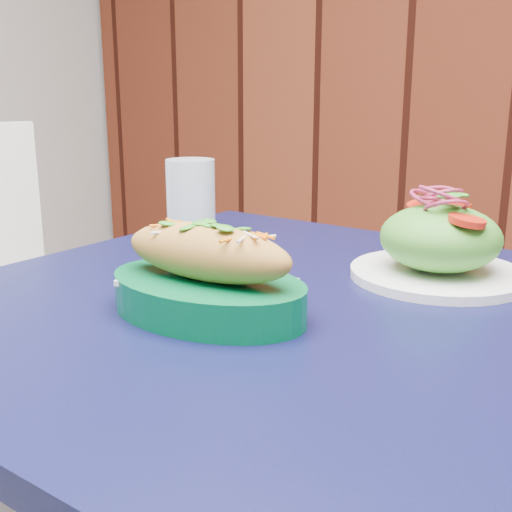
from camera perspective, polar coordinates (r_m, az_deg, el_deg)
The scene contains 4 objects.
cafe_table at distance 0.79m, azimuth 2.46°, elevation -9.79°, with size 0.81×0.81×0.75m.
banh_mi_basket at distance 0.70m, azimuth -4.37°, elevation -1.85°, with size 0.24×0.16×0.11m.
salad_plate at distance 0.86m, azimuth 16.03°, elevation 1.02°, with size 0.23×0.23×0.12m.
water_glass at distance 1.06m, azimuth -5.81°, elevation 5.07°, with size 0.08×0.08×0.13m, color silver.
Camera 1 is at (0.18, 0.57, 0.99)m, focal length 45.00 mm.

